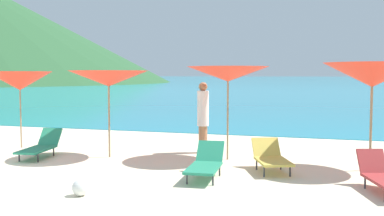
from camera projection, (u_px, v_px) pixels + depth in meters
name	position (u px, v px, depth m)	size (l,w,h in m)	color
ground_plane	(149.00, 130.00, 18.69)	(50.00, 100.00, 0.30)	beige
ocean_water	(325.00, 79.00, 226.09)	(650.00, 440.00, 0.02)	teal
umbrella_4	(20.00, 81.00, 13.20)	(1.96, 1.96, 2.19)	#9E7F59
umbrella_5	(109.00, 79.00, 11.65)	(2.18, 2.18, 2.20)	#9E7F59
umbrella_6	(228.00, 74.00, 11.31)	(2.21, 2.21, 2.30)	#9E7F59
umbrella_7	(372.00, 75.00, 10.02)	(2.29, 2.29, 2.36)	#9E7F59
lounge_chair_0	(271.00, 157.00, 10.02)	(1.09, 1.50, 0.66)	#D8BF4C
lounge_chair_4	(40.00, 146.00, 11.75)	(0.83, 1.70, 0.67)	#268C66
lounge_chair_5	(206.00, 163.00, 9.40)	(0.74, 1.63, 0.66)	#268C66
lounge_chair_6	(384.00, 176.00, 8.25)	(0.97, 1.66, 0.68)	#A53333
beachgoer_0	(203.00, 115.00, 12.39)	(0.31, 0.31, 1.89)	#A3704C
beach_ball	(80.00, 188.00, 8.02)	(0.29, 0.29, 0.29)	white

